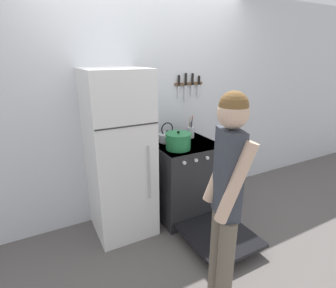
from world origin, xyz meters
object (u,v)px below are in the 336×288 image
(stove_range, at_px, (185,180))
(utensil_jar, at_px, (191,132))
(tea_kettle, at_px, (167,136))
(refrigerator, at_px, (120,156))
(dutch_oven_pot, at_px, (178,141))
(person, at_px, (226,197))

(stove_range, distance_m, utensil_jar, 0.58)
(tea_kettle, bearing_deg, stove_range, -49.80)
(tea_kettle, bearing_deg, refrigerator, -170.66)
(stove_range, xyz_separation_m, utensil_jar, (0.18, 0.18, 0.52))
(utensil_jar, bearing_deg, refrigerator, -173.46)
(refrigerator, xyz_separation_m, utensil_jar, (0.93, 0.11, 0.10))
(stove_range, height_order, dutch_oven_pot, dutch_oven_pot)
(tea_kettle, xyz_separation_m, person, (-0.27, -1.36, -0.02))
(person, bearing_deg, refrigerator, 33.69)
(stove_range, distance_m, tea_kettle, 0.56)
(utensil_jar, height_order, person, person)
(refrigerator, bearing_deg, person, -75.21)
(refrigerator, xyz_separation_m, stove_range, (0.75, -0.07, -0.42))
(dutch_oven_pot, xyz_separation_m, utensil_jar, (0.33, 0.28, -0.01))
(dutch_oven_pot, distance_m, person, 1.12)
(refrigerator, distance_m, tea_kettle, 0.62)
(refrigerator, relative_size, stove_range, 1.24)
(dutch_oven_pot, relative_size, person, 0.19)
(dutch_oven_pot, relative_size, utensil_jar, 1.17)
(dutch_oven_pot, height_order, tea_kettle, tea_kettle)
(refrigerator, relative_size, utensil_jar, 6.40)
(dutch_oven_pot, relative_size, tea_kettle, 1.29)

